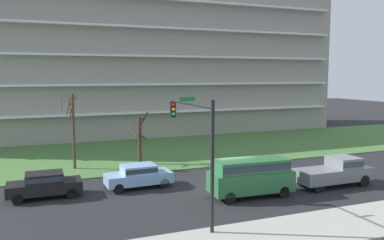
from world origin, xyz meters
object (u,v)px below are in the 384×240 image
(tree_far_left, at_px, (73,128))
(sedan_black_near_right, at_px, (45,184))
(pickup_gray_center_right, at_px, (336,171))
(traffic_signal_mast, at_px, (196,137))
(sedan_blue_near_left, at_px, (139,175))
(tree_left, at_px, (140,138))
(van_green_center_left, at_px, (251,175))

(tree_far_left, xyz_separation_m, sedan_black_near_right, (-2.36, -7.02, -2.50))
(tree_far_left, distance_m, pickup_gray_center_right, 20.04)
(traffic_signal_mast, bearing_deg, pickup_gray_center_right, 12.70)
(pickup_gray_center_right, bearing_deg, sedan_blue_near_left, 160.48)
(tree_left, relative_size, sedan_black_near_right, 1.01)
(pickup_gray_center_right, height_order, sedan_black_near_right, pickup_gray_center_right)
(van_green_center_left, bearing_deg, sedan_blue_near_left, 146.26)
(sedan_blue_near_left, bearing_deg, sedan_black_near_right, -1.88)
(van_green_center_left, distance_m, pickup_gray_center_right, 6.66)
(tree_far_left, height_order, van_green_center_left, tree_far_left)
(sedan_blue_near_left, height_order, traffic_signal_mast, traffic_signal_mast)
(tree_left, relative_size, pickup_gray_center_right, 0.83)
(pickup_gray_center_right, bearing_deg, tree_far_left, 144.67)
(tree_far_left, distance_m, sedan_blue_near_left, 8.26)
(sedan_blue_near_left, distance_m, sedan_black_near_right, 5.92)
(tree_left, xyz_separation_m, traffic_signal_mast, (-0.54, -13.81, 2.16))
(pickup_gray_center_right, bearing_deg, sedan_black_near_right, 166.43)
(van_green_center_left, relative_size, traffic_signal_mast, 0.82)
(pickup_gray_center_right, bearing_deg, traffic_signal_mast, -167.26)
(traffic_signal_mast, bearing_deg, tree_left, 87.75)
(tree_far_left, bearing_deg, sedan_black_near_right, -108.57)
(sedan_black_near_right, bearing_deg, van_green_center_left, 159.81)
(tree_far_left, height_order, sedan_blue_near_left, tree_far_left)
(pickup_gray_center_right, xyz_separation_m, sedan_black_near_right, (-18.59, 4.50, -0.14))
(tree_left, xyz_separation_m, pickup_gray_center_right, (10.86, -11.24, -1.26))
(tree_far_left, relative_size, pickup_gray_center_right, 1.14)
(tree_far_left, height_order, pickup_gray_center_right, tree_far_left)
(sedan_black_near_right, relative_size, traffic_signal_mast, 0.69)
(sedan_black_near_right, bearing_deg, sedan_blue_near_left, -179.53)
(pickup_gray_center_right, distance_m, traffic_signal_mast, 12.18)
(tree_far_left, relative_size, traffic_signal_mast, 0.96)
(sedan_blue_near_left, xyz_separation_m, traffic_signal_mast, (1.26, -7.07, 3.56))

